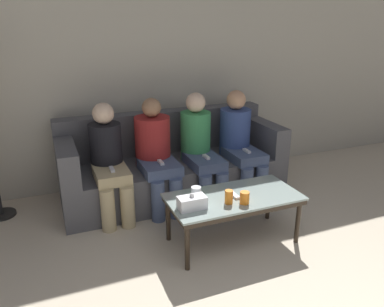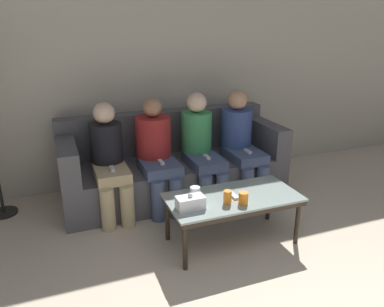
# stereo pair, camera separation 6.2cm
# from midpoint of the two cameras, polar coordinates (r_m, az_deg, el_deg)

# --- Properties ---
(wall_back) EXTENTS (12.00, 0.06, 2.60)m
(wall_back) POSITION_cam_midpoint_polar(r_m,az_deg,el_deg) (4.34, -6.03, 12.61)
(wall_back) COLOR #B7B2A3
(wall_back) RESTS_ON ground_plane
(couch) EXTENTS (2.35, 0.88, 0.87)m
(couch) POSITION_cam_midpoint_polar(r_m,az_deg,el_deg) (4.11, -3.57, -1.87)
(couch) COLOR #515156
(couch) RESTS_ON ground_plane
(coffee_table) EXTENTS (1.11, 0.55, 0.43)m
(coffee_table) POSITION_cam_midpoint_polar(r_m,az_deg,el_deg) (3.18, 5.78, -7.13)
(coffee_table) COLOR #8C9E99
(coffee_table) RESTS_ON ground_plane
(cup_near_left) EXTENTS (0.08, 0.08, 0.10)m
(cup_near_left) POSITION_cam_midpoint_polar(r_m,az_deg,el_deg) (3.03, 7.43, -6.70)
(cup_near_left) COLOR orange
(cup_near_left) RESTS_ON coffee_table
(cup_near_right) EXTENTS (0.07, 0.07, 0.11)m
(cup_near_right) POSITION_cam_midpoint_polar(r_m,az_deg,el_deg) (3.01, 5.05, -6.61)
(cup_near_right) COLOR orange
(cup_near_right) RESTS_ON coffee_table
(cup_far_center) EXTENTS (0.08, 0.08, 0.09)m
(cup_far_center) POSITION_cam_midpoint_polar(r_m,az_deg,el_deg) (3.12, 0.05, -5.86)
(cup_far_center) COLOR silver
(cup_far_center) RESTS_ON coffee_table
(tissue_box) EXTENTS (0.22, 0.12, 0.13)m
(tissue_box) POSITION_cam_midpoint_polar(r_m,az_deg,el_deg) (2.93, -0.61, -7.47)
(tissue_box) COLOR white
(tissue_box) RESTS_ON coffee_table
(game_remote) EXTENTS (0.04, 0.15, 0.02)m
(game_remote) POSITION_cam_midpoint_polar(r_m,az_deg,el_deg) (3.16, 5.81, -6.27)
(game_remote) COLOR white
(game_remote) RESTS_ON coffee_table
(seated_person_left_end) EXTENTS (0.31, 0.65, 1.10)m
(seated_person_left_end) POSITION_cam_midpoint_polar(r_m,az_deg,el_deg) (3.66, -13.08, -0.73)
(seated_person_left_end) COLOR tan
(seated_person_left_end) RESTS_ON ground_plane
(seated_person_mid_left) EXTENTS (0.36, 0.68, 1.11)m
(seated_person_mid_left) POSITION_cam_midpoint_polar(r_m,az_deg,el_deg) (3.76, -6.05, 0.45)
(seated_person_mid_left) COLOR #47567A
(seated_person_mid_left) RESTS_ON ground_plane
(seated_person_mid_right) EXTENTS (0.32, 0.69, 1.13)m
(seated_person_mid_right) POSITION_cam_midpoint_polar(r_m,az_deg,el_deg) (3.89, 0.72, 1.23)
(seated_person_mid_right) COLOR #47567A
(seated_person_mid_right) RESTS_ON ground_plane
(seated_person_right_end) EXTENTS (0.34, 0.69, 1.12)m
(seated_person_right_end) POSITION_cam_midpoint_polar(r_m,az_deg,el_deg) (4.10, 6.77, 2.06)
(seated_person_right_end) COLOR #47567A
(seated_person_right_end) RESTS_ON ground_plane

